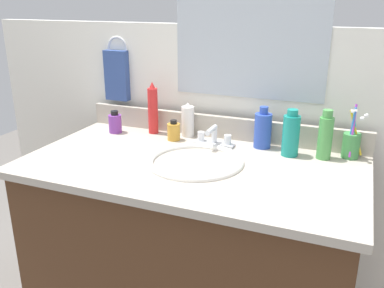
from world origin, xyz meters
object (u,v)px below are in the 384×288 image
Objects in this scene: faucet at (214,139)px; bottle_lotion_white at (188,121)px; bottle_cream_purple at (115,123)px; bottle_oil_amber at (174,131)px; bottle_mouthwash_teal at (291,135)px; cup_green at (351,144)px; hand_towel at (117,76)px; bottle_spray_red at (153,110)px; bottle_shampoo_blue at (263,130)px; bottle_toner_green at (325,136)px.

faucet is 1.11× the size of bottle_lotion_white.
bottle_oil_amber is at bearing 0.71° from bottle_cream_purple.
cup_green is at bearing 15.76° from bottle_mouthwash_teal.
hand_towel is 0.23m from bottle_cream_purple.
bottle_spray_red is (-0.29, 0.06, 0.07)m from faucet.
bottle_shampoo_blue is (0.35, 0.05, 0.03)m from bottle_oil_amber.
bottle_spray_red is 0.79m from cup_green.
bottle_shampoo_blue is 0.73× the size of bottle_spray_red.
cup_green is (0.32, 0.01, -0.02)m from bottle_shampoo_blue.
bottle_shampoo_blue is at bearing 171.87° from bottle_toner_green.
hand_towel reaches higher than bottle_oil_amber.
faucet is 1.91× the size of bottle_oil_amber.
bottle_shampoo_blue is at bearing -178.01° from cup_green.
bottle_mouthwash_teal is 0.59m from bottle_spray_red.
bottle_mouthwash_teal is 0.78× the size of bottle_spray_red.
bottle_cream_purple is (-0.15, -0.06, -0.06)m from bottle_spray_red.
bottle_spray_red is at bearing 179.48° from bottle_shampoo_blue.
faucet is 0.42m from bottle_toner_green.
bottle_lotion_white reaches higher than bottle_cream_purple.
bottle_spray_red is at bearing -179.51° from cup_green.
bottle_mouthwash_teal is 0.12m from bottle_shampoo_blue.
bottle_oil_amber is 0.43× the size of cup_green.
faucet is at bearing -1.25° from bottle_oil_amber.
bottle_lotion_white is at bearing 179.28° from cup_green.
bottle_shampoo_blue is at bearing -3.44° from bottle_lotion_white.
hand_towel reaches higher than bottle_shampoo_blue.
bottle_spray_red reaches higher than cup_green.
cup_green is (0.21, 0.06, -0.03)m from bottle_mouthwash_teal.
bottle_lotion_white is 0.73× the size of cup_green.
faucet is 0.92× the size of bottle_mouthwash_teal.
bottle_shampoo_blue reaches higher than bottle_oil_amber.
hand_towel is at bearing 176.32° from cup_green.
bottle_mouthwash_teal is at bearing -5.03° from bottle_spray_red.
bottle_oil_amber is 0.47× the size of bottle_toner_green.
bottle_mouthwash_teal is at bearing 0.21° from bottle_oil_amber.
bottle_lotion_white is at bearing 5.55° from bottle_spray_red.
cup_green is at bearing 3.83° from bottle_cream_purple.
faucet is 0.17m from bottle_oil_amber.
bottle_lotion_white is at bearing 152.73° from faucet.
faucet is at bearing -177.27° from bottle_toner_green.
faucet is 0.72× the size of bottle_spray_red.
cup_green is at bearing -0.72° from bottle_lotion_white.
bottle_cream_purple reaches higher than faucet.
bottle_mouthwash_teal is at bearing -8.76° from hand_towel.
bottle_oil_amber is 0.27m from bottle_cream_purple.
bottle_spray_red is at bearing 155.99° from bottle_oil_amber.
hand_towel is at bearing 171.24° from bottle_mouthwash_teal.
bottle_cream_purple is 0.48× the size of cup_green.
bottle_spray_red is (-0.12, 0.05, 0.07)m from bottle_oil_amber.
hand_towel is 1.00× the size of bottle_spray_red.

